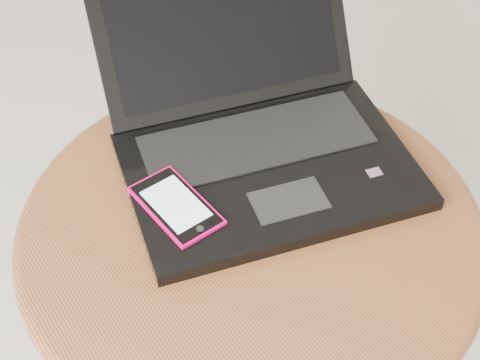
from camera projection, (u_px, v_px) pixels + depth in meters
table at (250, 268)px, 0.99m from camera, size 0.60×0.60×0.48m
laptop at (255, 127)px, 0.98m from camera, size 0.46×0.47×0.21m
phone_black at (181, 202)px, 0.93m from camera, size 0.09×0.13×0.01m
phone_pink at (176, 207)px, 0.90m from camera, size 0.08×0.13×0.02m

